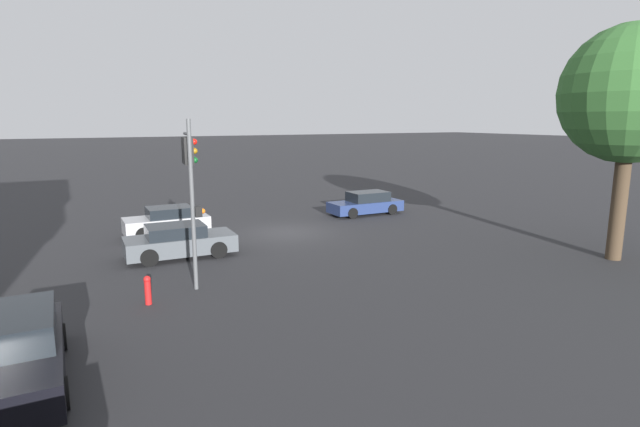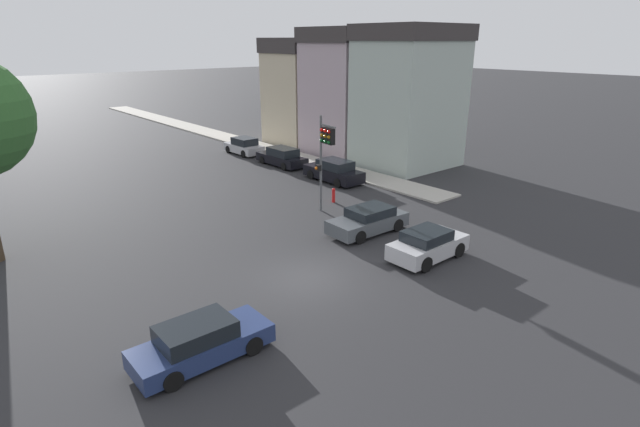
# 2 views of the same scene
# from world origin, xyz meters

# --- Properties ---
(ground_plane) EXTENTS (300.00, 300.00, 0.00)m
(ground_plane) POSITION_xyz_m (0.00, 0.00, 0.00)
(ground_plane) COLOR #28282B
(street_tree) EXTENTS (5.38, 5.38, 9.32)m
(street_tree) POSITION_xyz_m (-9.85, 10.79, 6.58)
(street_tree) COLOR #423323
(street_tree) RESTS_ON ground_plane
(traffic_signal) EXTENTS (0.55, 1.64, 5.68)m
(traffic_signal) POSITION_xyz_m (6.17, 6.01, 4.09)
(traffic_signal) COLOR #515456
(traffic_signal) RESTS_ON ground_plane
(crossing_car_0) EXTENTS (4.49, 1.87, 1.37)m
(crossing_car_0) POSITION_xyz_m (-6.22, -2.27, 0.65)
(crossing_car_0) COLOR navy
(crossing_car_0) RESTS_ON ground_plane
(crossing_car_1) EXTENTS (4.48, 2.10, 1.38)m
(crossing_car_1) POSITION_xyz_m (5.88, 2.16, 0.67)
(crossing_car_1) COLOR #4C5156
(crossing_car_1) RESTS_ON ground_plane
(crossing_car_2) EXTENTS (3.98, 1.93, 1.43)m
(crossing_car_2) POSITION_xyz_m (5.57, -2.01, 0.69)
(crossing_car_2) COLOR #B7B7BC
(crossing_car_2) RESTS_ON ground_plane
(parked_car_0) EXTENTS (1.98, 4.75, 1.58)m
(parked_car_0) POSITION_xyz_m (11.25, 10.90, 0.74)
(parked_car_0) COLOR black
(parked_car_0) RESTS_ON ground_plane
(fire_hydrant) EXTENTS (0.22, 0.22, 0.92)m
(fire_hydrant) POSITION_xyz_m (7.94, 7.23, 0.49)
(fire_hydrant) COLOR red
(fire_hydrant) RESTS_ON ground_plane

